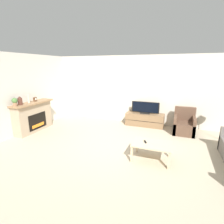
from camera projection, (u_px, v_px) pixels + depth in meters
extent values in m
plane|color=tan|center=(120.00, 149.00, 4.95)|extent=(24.00, 24.00, 0.00)
cube|color=beige|center=(141.00, 90.00, 6.96)|extent=(12.00, 0.06, 2.70)
cube|color=beige|center=(18.00, 95.00, 5.85)|extent=(0.06, 12.00, 2.70)
cube|color=tan|center=(33.00, 117.00, 6.26)|extent=(0.38, 1.47, 1.01)
cube|color=black|center=(38.00, 121.00, 6.22)|extent=(0.01, 0.81, 0.55)
cube|color=orange|center=(38.00, 125.00, 6.26)|extent=(0.01, 0.56, 0.11)
cube|color=#93704C|center=(32.00, 103.00, 6.11)|extent=(0.50, 1.59, 0.05)
cylinder|color=#512D23|center=(20.00, 101.00, 5.65)|extent=(0.14, 0.14, 0.23)
sphere|color=#512D23|center=(20.00, 98.00, 5.62)|extent=(0.08, 0.08, 0.08)
cylinder|color=beige|center=(29.00, 99.00, 5.97)|extent=(0.08, 0.08, 0.27)
sphere|color=beige|center=(28.00, 95.00, 5.93)|extent=(0.04, 0.04, 0.04)
cube|color=brown|center=(35.00, 99.00, 6.24)|extent=(0.07, 0.11, 0.15)
cylinder|color=white|center=(36.00, 99.00, 6.22)|extent=(0.00, 0.08, 0.08)
cylinder|color=#936B4C|center=(15.00, 104.00, 5.49)|extent=(0.12, 0.12, 0.11)
sphere|color=#477038|center=(15.00, 101.00, 5.46)|extent=(0.17, 0.17, 0.17)
cube|color=brown|center=(145.00, 120.00, 6.86)|extent=(1.46, 0.50, 0.49)
cube|color=black|center=(143.00, 121.00, 6.63)|extent=(1.43, 0.01, 0.01)
cube|color=black|center=(145.00, 113.00, 6.79)|extent=(0.37, 0.18, 0.04)
cube|color=black|center=(145.00, 107.00, 6.73)|extent=(1.06, 0.03, 0.42)
cube|color=black|center=(145.00, 107.00, 6.72)|extent=(0.97, 0.01, 0.38)
cube|color=brown|center=(184.00, 128.00, 6.07)|extent=(0.70, 0.76, 0.40)
cube|color=brown|center=(185.00, 113.00, 6.24)|extent=(0.70, 0.14, 0.48)
cube|color=brown|center=(175.00, 124.00, 6.14)|extent=(0.10, 0.76, 0.62)
cube|color=brown|center=(194.00, 126.00, 5.94)|extent=(0.10, 0.76, 0.62)
cube|color=#CCB289|center=(152.00, 144.00, 4.28)|extent=(0.95, 0.65, 0.03)
cube|color=#CCB289|center=(132.00, 154.00, 4.23)|extent=(0.05, 0.05, 0.41)
cube|color=#CCB289|center=(169.00, 161.00, 3.93)|extent=(0.05, 0.05, 0.41)
cube|color=#CCB289|center=(137.00, 145.00, 4.75)|extent=(0.05, 0.05, 0.41)
cube|color=#CCB289|center=(170.00, 150.00, 4.45)|extent=(0.05, 0.05, 0.41)
cube|color=black|center=(145.00, 142.00, 4.35)|extent=(0.10, 0.15, 0.02)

